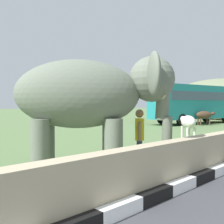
# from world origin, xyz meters

# --- Properties ---
(barrier_parapet) EXTENTS (28.00, 0.36, 1.00)m
(barrier_parapet) POSITION_xyz_m (2.00, 4.13, 0.50)
(barrier_parapet) COLOR tan
(barrier_parapet) RESTS_ON ground_plane
(elephant) EXTENTS (3.91, 3.72, 3.01)m
(elephant) POSITION_xyz_m (2.29, 6.04, 1.99)
(elephant) COLOR slate
(elephant) RESTS_ON ground_plane
(person_handler) EXTENTS (0.54, 0.49, 1.66)m
(person_handler) POSITION_xyz_m (3.62, 5.62, 0.93)
(person_handler) COLOR navy
(person_handler) RESTS_ON ground_plane
(bus_teal) EXTENTS (10.02, 4.29, 3.50)m
(bus_teal) POSITION_xyz_m (20.87, 13.27, 2.08)
(bus_teal) COLOR teal
(bus_teal) RESTS_ON ground_plane
(cow_near) EXTENTS (1.59, 1.68, 1.23)m
(cow_near) POSITION_xyz_m (10.26, 7.95, 0.87)
(cow_near) COLOR beige
(cow_near) RESTS_ON ground_plane
(cow_far) EXTENTS (1.87, 1.25, 1.23)m
(cow_far) POSITION_xyz_m (19.65, 11.76, 0.87)
(cow_far) COLOR #473323
(cow_far) RESTS_ON ground_plane
(hill_east) EXTENTS (31.30, 25.04, 14.58)m
(hill_east) POSITION_xyz_m (55.00, 25.36, 0.00)
(hill_east) COLOR #717B5A
(hill_east) RESTS_ON ground_plane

